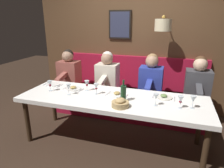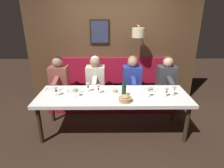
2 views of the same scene
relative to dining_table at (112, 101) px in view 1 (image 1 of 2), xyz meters
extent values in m
plane|color=#332319|center=(0.00, 0.00, -0.68)|extent=(12.00, 12.00, 0.00)
cube|color=white|center=(0.00, 0.00, 0.03)|extent=(0.90, 2.66, 0.06)
cylinder|color=#352416|center=(-0.35, -1.23, -0.34)|extent=(0.07, 0.07, 0.68)
cylinder|color=#352416|center=(-0.35, 1.23, -0.34)|extent=(0.07, 0.07, 0.68)
cylinder|color=#352416|center=(0.35, -1.23, -0.34)|extent=(0.07, 0.07, 0.68)
cylinder|color=#352416|center=(0.35, 1.23, -0.34)|extent=(0.07, 0.07, 0.68)
cube|color=maroon|center=(0.89, 0.00, -0.45)|extent=(0.52, 2.86, 0.45)
cube|color=brown|center=(1.48, 0.00, 0.77)|extent=(0.10, 4.06, 2.90)
cube|color=maroon|center=(1.39, 0.00, 0.09)|extent=(0.10, 2.86, 0.64)
cube|color=black|center=(1.42, 0.29, 1.01)|extent=(0.04, 0.44, 0.54)
cube|color=#2D334C|center=(1.40, 0.29, 1.01)|extent=(0.01, 0.38, 0.48)
cylinder|color=#B78E3D|center=(1.25, -0.55, 1.16)|extent=(0.35, 0.02, 0.02)
cylinder|color=beige|center=(1.08, -0.55, 1.02)|extent=(0.28, 0.28, 0.20)
sphere|color=#B78E3D|center=(1.08, -0.55, 1.15)|extent=(0.06, 0.06, 0.06)
cube|color=#3D3D42|center=(0.89, -1.19, 0.05)|extent=(0.30, 0.40, 0.56)
sphere|color=#D1A889|center=(0.87, -1.19, 0.43)|extent=(0.22, 0.22, 0.22)
sphere|color=#4C331E|center=(0.90, -1.19, 0.46)|extent=(0.20, 0.20, 0.20)
cube|color=#3D3D42|center=(0.60, -1.19, 0.09)|extent=(0.33, 0.09, 0.14)
cube|color=#283893|center=(0.89, -0.43, 0.05)|extent=(0.30, 0.40, 0.56)
sphere|color=#A37A60|center=(0.87, -0.43, 0.43)|extent=(0.22, 0.22, 0.22)
sphere|color=#937047|center=(0.90, -0.43, 0.46)|extent=(0.20, 0.20, 0.20)
cube|color=#283893|center=(0.60, -0.43, 0.09)|extent=(0.33, 0.09, 0.14)
cube|color=beige|center=(0.89, 0.38, 0.05)|extent=(0.30, 0.40, 0.56)
sphere|color=#A37A60|center=(0.87, 0.38, 0.43)|extent=(0.22, 0.22, 0.22)
sphere|color=silver|center=(0.90, 0.38, 0.46)|extent=(0.20, 0.20, 0.20)
cube|color=beige|center=(0.60, 0.38, 0.09)|extent=(0.33, 0.09, 0.14)
cube|color=#934C42|center=(0.89, 1.18, 0.05)|extent=(0.30, 0.40, 0.56)
sphere|color=#A37A60|center=(0.87, 1.18, 0.43)|extent=(0.22, 0.22, 0.22)
sphere|color=black|center=(0.90, 1.18, 0.46)|extent=(0.20, 0.20, 0.20)
cube|color=#934C42|center=(0.60, 1.18, 0.09)|extent=(0.33, 0.09, 0.14)
cylinder|color=white|center=(0.10, -0.04, 0.07)|extent=(0.24, 0.24, 0.01)
ellipsoid|color=#AD8E4C|center=(0.10, -0.04, 0.09)|extent=(0.11, 0.09, 0.04)
cube|color=silver|center=(0.08, -0.18, 0.07)|extent=(0.17, 0.02, 0.01)
cube|color=silver|center=(0.12, 0.11, 0.07)|extent=(0.18, 0.04, 0.01)
cylinder|color=white|center=(0.22, 1.12, 0.07)|extent=(0.24, 0.24, 0.01)
cube|color=silver|center=(0.20, 0.98, 0.07)|extent=(0.17, 0.03, 0.01)
cube|color=silver|center=(0.24, 1.27, 0.07)|extent=(0.18, 0.03, 0.01)
cylinder|color=silver|center=(0.20, -0.70, 0.07)|extent=(0.24, 0.24, 0.01)
ellipsoid|color=#668447|center=(0.20, -0.70, 0.09)|extent=(0.11, 0.09, 0.04)
cube|color=silver|center=(0.18, -0.84, 0.07)|extent=(0.17, 0.02, 0.01)
cube|color=silver|center=(0.22, -0.55, 0.07)|extent=(0.18, 0.02, 0.01)
cylinder|color=silver|center=(0.14, 0.69, 0.07)|extent=(0.24, 0.24, 0.01)
ellipsoid|color=#AD8E4C|center=(0.14, 0.69, 0.09)|extent=(0.11, 0.09, 0.04)
cube|color=silver|center=(0.12, 0.55, 0.07)|extent=(0.17, 0.03, 0.01)
cube|color=silver|center=(0.16, 0.84, 0.07)|extent=(0.18, 0.02, 0.01)
cylinder|color=silver|center=(0.05, 0.26, 0.06)|extent=(0.06, 0.06, 0.00)
cylinder|color=silver|center=(0.05, 0.26, 0.10)|extent=(0.01, 0.01, 0.07)
cone|color=silver|center=(0.05, 0.26, 0.18)|extent=(0.07, 0.07, 0.08)
cylinder|color=maroon|center=(0.05, 0.26, 0.15)|extent=(0.03, 0.03, 0.02)
cylinder|color=silver|center=(-0.10, -0.61, 0.06)|extent=(0.06, 0.06, 0.00)
cylinder|color=silver|center=(-0.10, -0.61, 0.10)|extent=(0.01, 0.01, 0.07)
cone|color=silver|center=(-0.10, -0.61, 0.18)|extent=(0.07, 0.07, 0.08)
cylinder|color=silver|center=(-0.10, -0.91, 0.06)|extent=(0.06, 0.06, 0.00)
cylinder|color=silver|center=(-0.10, -0.91, 0.10)|extent=(0.01, 0.01, 0.07)
cone|color=silver|center=(-0.10, -0.91, 0.18)|extent=(0.07, 0.07, 0.08)
cylinder|color=maroon|center=(-0.10, -0.91, 0.15)|extent=(0.03, 0.03, 0.02)
cylinder|color=silver|center=(-0.04, 0.99, 0.06)|extent=(0.06, 0.06, 0.00)
cylinder|color=silver|center=(-0.04, 0.99, 0.10)|extent=(0.01, 0.01, 0.07)
cone|color=silver|center=(-0.04, 0.99, 0.18)|extent=(0.07, 0.07, 0.08)
cylinder|color=maroon|center=(-0.04, 0.99, 0.15)|extent=(0.03, 0.03, 0.03)
cylinder|color=silver|center=(-0.10, 0.64, 0.06)|extent=(0.06, 0.06, 0.00)
cylinder|color=silver|center=(-0.10, 0.64, 0.10)|extent=(0.01, 0.01, 0.07)
cone|color=silver|center=(-0.10, 0.64, 0.18)|extent=(0.07, 0.07, 0.08)
cylinder|color=silver|center=(0.14, 0.46, 0.06)|extent=(0.06, 0.06, 0.00)
cylinder|color=silver|center=(0.14, 0.46, 0.10)|extent=(0.01, 0.01, 0.07)
cone|color=silver|center=(0.14, 0.46, 0.18)|extent=(0.07, 0.07, 0.08)
cylinder|color=maroon|center=(0.14, 0.46, 0.16)|extent=(0.03, 0.03, 0.03)
cylinder|color=silver|center=(-0.05, -1.06, 0.06)|extent=(0.06, 0.06, 0.00)
cylinder|color=silver|center=(-0.05, -1.06, 0.10)|extent=(0.01, 0.01, 0.07)
cone|color=silver|center=(-0.05, -1.06, 0.18)|extent=(0.07, 0.07, 0.08)
cylinder|color=#19381E|center=(-0.09, -0.18, 0.17)|extent=(0.08, 0.08, 0.22)
cylinder|color=#19381E|center=(-0.09, -0.18, 0.32)|extent=(0.03, 0.03, 0.08)
cylinder|color=tan|center=(-0.28, -0.19, 0.10)|extent=(0.22, 0.22, 0.07)
ellipsoid|color=tan|center=(-0.28, -0.19, 0.15)|extent=(0.15, 0.13, 0.06)
camera|label=1|loc=(-2.52, -0.80, 1.13)|focal=32.12mm
camera|label=2|loc=(-3.04, 0.05, 1.41)|focal=30.11mm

